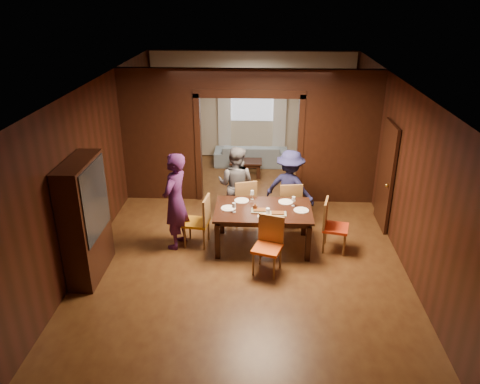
# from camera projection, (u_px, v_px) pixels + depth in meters

# --- Properties ---
(floor) EXTENTS (9.00, 9.00, 0.00)m
(floor) POSITION_uv_depth(u_px,v_px,m) (246.00, 233.00, 9.15)
(floor) COLOR #4C2915
(floor) RESTS_ON ground
(ceiling) EXTENTS (5.50, 9.00, 0.02)m
(ceiling) POSITION_uv_depth(u_px,v_px,m) (247.00, 84.00, 7.97)
(ceiling) COLOR silver
(ceiling) RESTS_ON room_walls
(room_walls) EXTENTS (5.52, 9.01, 2.90)m
(room_walls) POSITION_uv_depth(u_px,v_px,m) (249.00, 131.00, 10.26)
(room_walls) COLOR black
(room_walls) RESTS_ON floor
(person_purple) EXTENTS (0.61, 0.76, 1.80)m
(person_purple) POSITION_uv_depth(u_px,v_px,m) (175.00, 201.00, 8.36)
(person_purple) COLOR #441A4E
(person_purple) RESTS_ON floor
(person_grey) EXTENTS (0.91, 0.80, 1.59)m
(person_grey) POSITION_uv_depth(u_px,v_px,m) (236.00, 185.00, 9.33)
(person_grey) COLOR slate
(person_grey) RESTS_ON floor
(person_navy) EXTENTS (1.15, 0.95, 1.56)m
(person_navy) POSITION_uv_depth(u_px,v_px,m) (290.00, 188.00, 9.20)
(person_navy) COLOR #1C1D46
(person_navy) RESTS_ON floor
(sofa) EXTENTS (1.96, 0.78, 0.57)m
(sofa) POSITION_uv_depth(u_px,v_px,m) (251.00, 154.00, 12.55)
(sofa) COLOR #869EB0
(sofa) RESTS_ON floor
(serving_bowl) EXTENTS (0.28, 0.28, 0.07)m
(serving_bowl) POSITION_uv_depth(u_px,v_px,m) (270.00, 206.00, 8.43)
(serving_bowl) COLOR black
(serving_bowl) RESTS_ON dining_table
(dining_table) EXTENTS (1.74, 1.08, 0.76)m
(dining_table) POSITION_uv_depth(u_px,v_px,m) (263.00, 228.00, 8.55)
(dining_table) COLOR black
(dining_table) RESTS_ON floor
(coffee_table) EXTENTS (0.80, 0.50, 0.40)m
(coffee_table) POSITION_uv_depth(u_px,v_px,m) (246.00, 168.00, 11.82)
(coffee_table) COLOR black
(coffee_table) RESTS_ON floor
(chair_left) EXTENTS (0.49, 0.49, 0.97)m
(chair_left) POSITION_uv_depth(u_px,v_px,m) (196.00, 221.00, 8.56)
(chair_left) COLOR orange
(chair_left) RESTS_ON floor
(chair_right) EXTENTS (0.53, 0.53, 0.97)m
(chair_right) POSITION_uv_depth(u_px,v_px,m) (336.00, 226.00, 8.38)
(chair_right) COLOR red
(chair_right) RESTS_ON floor
(chair_far_l) EXTENTS (0.55, 0.55, 0.97)m
(chair_far_l) POSITION_uv_depth(u_px,v_px,m) (243.00, 201.00, 9.36)
(chair_far_l) COLOR orange
(chair_far_l) RESTS_ON floor
(chair_far_r) EXTENTS (0.50, 0.50, 0.97)m
(chair_far_r) POSITION_uv_depth(u_px,v_px,m) (289.00, 203.00, 9.24)
(chair_far_r) COLOR orange
(chair_far_r) RESTS_ON floor
(chair_near) EXTENTS (0.55, 0.55, 0.97)m
(chair_near) POSITION_uv_depth(u_px,v_px,m) (267.00, 247.00, 7.72)
(chair_near) COLOR #F25916
(chair_near) RESTS_ON floor
(hutch) EXTENTS (0.40, 1.20, 2.00)m
(hutch) POSITION_uv_depth(u_px,v_px,m) (85.00, 220.00, 7.48)
(hutch) COLOR black
(hutch) RESTS_ON floor
(door_right) EXTENTS (0.06, 0.90, 2.10)m
(door_right) POSITION_uv_depth(u_px,v_px,m) (386.00, 176.00, 9.06)
(door_right) COLOR black
(door_right) RESTS_ON floor
(window_far) EXTENTS (1.20, 0.03, 1.30)m
(window_far) POSITION_uv_depth(u_px,v_px,m) (252.00, 97.00, 12.51)
(window_far) COLOR silver
(window_far) RESTS_ON back_wall
(curtain_left) EXTENTS (0.35, 0.06, 2.40)m
(curtain_left) POSITION_uv_depth(u_px,v_px,m) (224.00, 113.00, 12.69)
(curtain_left) COLOR white
(curtain_left) RESTS_ON back_wall
(curtain_right) EXTENTS (0.35, 0.06, 2.40)m
(curtain_right) POSITION_uv_depth(u_px,v_px,m) (280.00, 114.00, 12.63)
(curtain_right) COLOR white
(curtain_right) RESTS_ON back_wall
(plate_left) EXTENTS (0.27, 0.27, 0.01)m
(plate_left) POSITION_uv_depth(u_px,v_px,m) (228.00, 208.00, 8.41)
(plate_left) COLOR white
(plate_left) RESTS_ON dining_table
(plate_far_l) EXTENTS (0.27, 0.27, 0.01)m
(plate_far_l) POSITION_uv_depth(u_px,v_px,m) (242.00, 201.00, 8.70)
(plate_far_l) COLOR white
(plate_far_l) RESTS_ON dining_table
(plate_far_r) EXTENTS (0.27, 0.27, 0.01)m
(plate_far_r) POSITION_uv_depth(u_px,v_px,m) (286.00, 202.00, 8.65)
(plate_far_r) COLOR white
(plate_far_r) RESTS_ON dining_table
(plate_right) EXTENTS (0.27, 0.27, 0.01)m
(plate_right) POSITION_uv_depth(u_px,v_px,m) (301.00, 210.00, 8.33)
(plate_right) COLOR white
(plate_right) RESTS_ON dining_table
(plate_near) EXTENTS (0.27, 0.27, 0.01)m
(plate_near) POSITION_uv_depth(u_px,v_px,m) (265.00, 217.00, 8.10)
(plate_near) COLOR silver
(plate_near) RESTS_ON dining_table
(platter_a) EXTENTS (0.30, 0.20, 0.04)m
(platter_a) POSITION_uv_depth(u_px,v_px,m) (260.00, 210.00, 8.31)
(platter_a) COLOR gray
(platter_a) RESTS_ON dining_table
(platter_b) EXTENTS (0.30, 0.20, 0.04)m
(platter_b) POSITION_uv_depth(u_px,v_px,m) (278.00, 213.00, 8.19)
(platter_b) COLOR gray
(platter_b) RESTS_ON dining_table
(wineglass_left) EXTENTS (0.08, 0.08, 0.18)m
(wineglass_left) POSITION_uv_depth(u_px,v_px,m) (234.00, 208.00, 8.24)
(wineglass_left) COLOR white
(wineglass_left) RESTS_ON dining_table
(wineglass_far) EXTENTS (0.08, 0.08, 0.18)m
(wineglass_far) POSITION_uv_depth(u_px,v_px,m) (252.00, 195.00, 8.73)
(wineglass_far) COLOR silver
(wineglass_far) RESTS_ON dining_table
(wineglass_right) EXTENTS (0.08, 0.08, 0.18)m
(wineglass_right) POSITION_uv_depth(u_px,v_px,m) (294.00, 201.00, 8.47)
(wineglass_right) COLOR silver
(wineglass_right) RESTS_ON dining_table
(tumbler) EXTENTS (0.07, 0.07, 0.14)m
(tumbler) POSITION_uv_depth(u_px,v_px,m) (268.00, 212.00, 8.12)
(tumbler) COLOR silver
(tumbler) RESTS_ON dining_table
(condiment_jar) EXTENTS (0.08, 0.08, 0.11)m
(condiment_jar) POSITION_uv_depth(u_px,v_px,m) (255.00, 207.00, 8.34)
(condiment_jar) COLOR #532813
(condiment_jar) RESTS_ON dining_table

